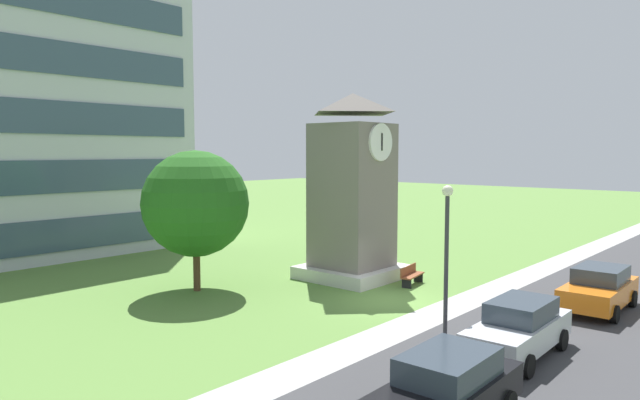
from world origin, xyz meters
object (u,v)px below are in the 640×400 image
Objects in this scene: parked_car_silver at (519,328)px; parked_car_orange at (599,288)px; parked_car_black at (445,391)px; tree_streetside at (196,204)px; park_bench at (411,275)px; street_lamp at (447,243)px; clock_tower at (352,198)px.

parked_car_silver and parked_car_orange have the same top height.
parked_car_silver is at bearing 5.90° from parked_car_black.
tree_streetside is at bearing 95.43° from parked_car_silver.
parked_car_black is (-11.41, -8.00, 0.40)m from park_bench.
parked_car_silver is (0.05, -2.43, -2.34)m from street_lamp.
clock_tower is 15.73m from parked_car_black.
street_lamp reaches higher than park_bench.
street_lamp is (-5.30, -8.00, -0.73)m from clock_tower.
street_lamp is at bearing -83.69° from tree_streetside.
park_bench is 0.30× the size of tree_streetside.
tree_streetside is (-7.19, 6.58, 3.41)m from park_bench.
tree_streetside is at bearing 137.51° from park_bench.
park_bench is at bearing -42.49° from tree_streetside.
parked_car_silver reaches higher than park_bench.
parked_car_silver is 1.02× the size of parked_car_orange.
street_lamp is at bearing 28.65° from parked_car_black.
parked_car_orange is (1.13, -7.78, 0.40)m from park_bench.
tree_streetside is 1.33× the size of parked_car_silver.
clock_tower is 1.90× the size of parked_car_black.
parked_car_orange is at bearing -81.77° from park_bench.
street_lamp is (-5.91, -5.00, 2.74)m from park_bench.
parked_car_black reaches higher than park_bench.
parked_car_orange is at bearing 1.02° from parked_car_black.
parked_car_black and parked_car_silver have the same top height.
clock_tower is 11.34m from parked_car_orange.
tree_streetside is 14.39m from parked_car_silver.
clock_tower reaches higher than parked_car_black.
parked_car_black is (-10.81, -11.00, -3.08)m from clock_tower.
parked_car_black is at bearing -178.98° from parked_car_orange.
street_lamp is at bearing 91.20° from parked_car_silver.
street_lamp is 0.81× the size of tree_streetside.
parked_car_silver is (5.55, 0.57, -0.00)m from parked_car_black.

